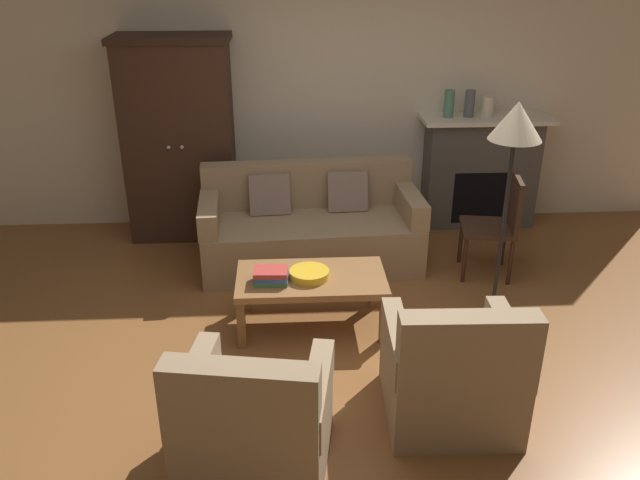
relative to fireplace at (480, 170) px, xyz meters
name	(u,v)px	position (x,y,z in m)	size (l,w,h in m)	color
ground_plane	(348,355)	(-1.55, -2.30, -0.57)	(9.60, 9.60, 0.00)	brown
back_wall	(325,84)	(-1.55, 0.25, 0.83)	(7.20, 0.10, 2.80)	silver
fireplace	(480,170)	(0.00, 0.00, 0.00)	(1.26, 0.48, 1.12)	#4C4947
armoire	(180,139)	(-2.95, -0.08, 0.39)	(1.06, 0.57, 1.91)	#382319
couch	(310,229)	(-1.75, -0.80, -0.25)	(1.96, 0.96, 0.86)	#937A5B
coffee_table	(311,283)	(-1.79, -1.89, -0.20)	(1.10, 0.60, 0.42)	olive
fruit_bowl	(309,274)	(-1.80, -1.91, -0.12)	(0.29, 0.29, 0.06)	gold
book_stack	(271,276)	(-2.08, -1.97, -0.10)	(0.25, 0.19, 0.10)	#427A4C
mantel_vase_jade	(449,104)	(-0.38, -0.02, 0.68)	(0.10, 0.10, 0.26)	slate
mantel_vase_slate	(469,104)	(-0.18, -0.02, 0.68)	(0.10, 0.10, 0.26)	#565B66
mantel_vase_cream	(488,107)	(0.00, -0.02, 0.65)	(0.12, 0.12, 0.19)	beige
armchair_near_left	(255,425)	(-2.16, -3.37, -0.25)	(0.88, 0.88, 0.88)	#997F60
armchair_near_right	(452,375)	(-1.00, -2.99, -0.25)	(0.80, 0.79, 0.88)	#997F60
side_chair_wooden	(499,220)	(-0.15, -1.13, -0.06)	(0.51, 0.51, 0.90)	#382319
floor_lamp	(515,135)	(-0.42, -1.94, 0.91)	(0.36, 0.36, 1.70)	black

